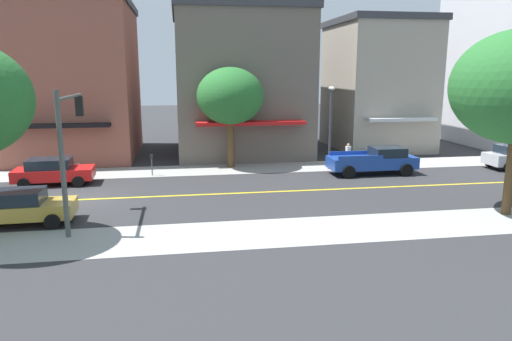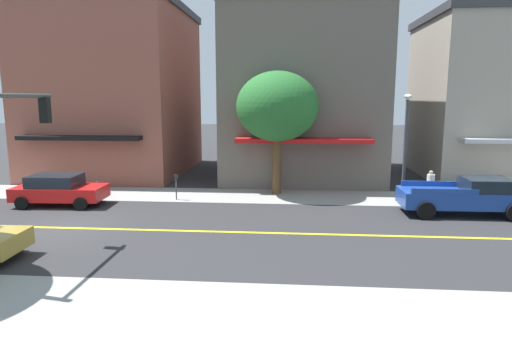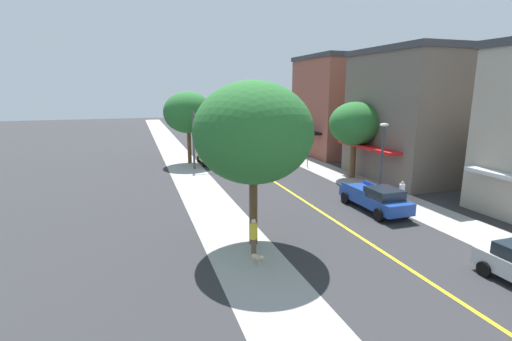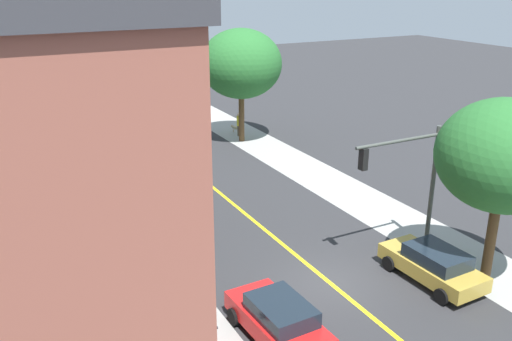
{
  "view_description": "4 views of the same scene",
  "coord_description": "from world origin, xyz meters",
  "px_view_note": "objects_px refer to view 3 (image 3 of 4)",
  "views": [
    {
      "loc": [
        24.32,
        5.06,
        6.35
      ],
      "look_at": [
        1.98,
        8.72,
        1.63
      ],
      "focal_mm": 33.13,
      "sensor_mm": 36.0,
      "label": 1
    },
    {
      "loc": [
        16.53,
        9.25,
        5.28
      ],
      "look_at": [
        -1.05,
        7.83,
        2.32
      ],
      "focal_mm": 30.58,
      "sensor_mm": 36.0,
      "label": 2
    },
    {
      "loc": [
        11.16,
        36.76,
        7.78
      ],
      "look_at": [
        2.28,
        9.73,
        1.53
      ],
      "focal_mm": 26.14,
      "sensor_mm": 36.0,
      "label": 3
    },
    {
      "loc": [
        -11.68,
        -15.86,
        11.83
      ],
      "look_at": [
        1.31,
        9.01,
        1.76
      ],
      "focal_mm": 38.77,
      "sensor_mm": 36.0,
      "label": 4
    }
  ],
  "objects_px": {
    "street_tree_left_near": "(253,133)",
    "red_sedan_left_curb": "(273,152)",
    "pedestrian_yellow_shirt": "(254,236)",
    "small_dog": "(257,257)",
    "street_tree_right_corner": "(188,113)",
    "street_tree_left_far": "(355,124)",
    "fire_hydrant": "(293,156)",
    "street_lamp": "(382,152)",
    "parking_meter": "(308,159)",
    "pedestrian_white_shirt": "(402,192)",
    "blue_pickup_truck": "(376,198)",
    "gold_sedan_right_curb": "(209,156)",
    "traffic_light_mast": "(207,130)"
  },
  "relations": [
    {
      "from": "pedestrian_yellow_shirt",
      "to": "small_dog",
      "type": "bearing_deg",
      "value": -73.23
    },
    {
      "from": "street_tree_left_far",
      "to": "blue_pickup_truck",
      "type": "xyz_separation_m",
      "value": [
        3.78,
        8.72,
        -3.89
      ]
    },
    {
      "from": "street_tree_right_corner",
      "to": "pedestrian_white_shirt",
      "type": "distance_m",
      "value": 22.94
    },
    {
      "from": "street_tree_left_near",
      "to": "small_dog",
      "type": "relative_size",
      "value": 11.4
    },
    {
      "from": "pedestrian_yellow_shirt",
      "to": "street_tree_right_corner",
      "type": "bearing_deg",
      "value": 115.13
    },
    {
      "from": "street_tree_left_far",
      "to": "small_dog",
      "type": "height_order",
      "value": "street_tree_left_far"
    },
    {
      "from": "street_tree_left_near",
      "to": "red_sedan_left_curb",
      "type": "height_order",
      "value": "street_tree_left_near"
    },
    {
      "from": "street_tree_right_corner",
      "to": "parking_meter",
      "type": "height_order",
      "value": "street_tree_right_corner"
    },
    {
      "from": "parking_meter",
      "to": "gold_sedan_right_curb",
      "type": "distance_m",
      "value": 10.36
    },
    {
      "from": "pedestrian_yellow_shirt",
      "to": "small_dog",
      "type": "xyz_separation_m",
      "value": [
        0.18,
        1.08,
        -0.59
      ]
    },
    {
      "from": "pedestrian_white_shirt",
      "to": "traffic_light_mast",
      "type": "bearing_deg",
      "value": -146.69
    },
    {
      "from": "pedestrian_yellow_shirt",
      "to": "fire_hydrant",
      "type": "bearing_deg",
      "value": 88.09
    },
    {
      "from": "red_sedan_left_curb",
      "to": "gold_sedan_right_curb",
      "type": "bearing_deg",
      "value": -89.15
    },
    {
      "from": "gold_sedan_right_curb",
      "to": "street_tree_left_far",
      "type": "bearing_deg",
      "value": 45.14
    },
    {
      "from": "pedestrian_white_shirt",
      "to": "fire_hydrant",
      "type": "bearing_deg",
      "value": -178.63
    },
    {
      "from": "street_tree_left_near",
      "to": "gold_sedan_right_curb",
      "type": "xyz_separation_m",
      "value": [
        -1.96,
        -21.46,
        -4.93
      ]
    },
    {
      "from": "street_tree_right_corner",
      "to": "pedestrian_white_shirt",
      "type": "xyz_separation_m",
      "value": [
        -11.74,
        19.18,
        -4.53
      ]
    },
    {
      "from": "gold_sedan_right_curb",
      "to": "pedestrian_white_shirt",
      "type": "bearing_deg",
      "value": 26.63
    },
    {
      "from": "parking_meter",
      "to": "blue_pickup_truck",
      "type": "xyz_separation_m",
      "value": [
        1.88,
        13.91,
        -0.0
      ]
    },
    {
      "from": "street_tree_left_far",
      "to": "fire_hydrant",
      "type": "bearing_deg",
      "value": -80.87
    },
    {
      "from": "street_tree_left_far",
      "to": "small_dog",
      "type": "bearing_deg",
      "value": 45.19
    },
    {
      "from": "traffic_light_mast",
      "to": "blue_pickup_truck",
      "type": "xyz_separation_m",
      "value": [
        -7.73,
        16.6,
        -2.97
      ]
    },
    {
      "from": "street_tree_right_corner",
      "to": "street_tree_left_far",
      "type": "distance_m",
      "value": 17.1
    },
    {
      "from": "street_tree_right_corner",
      "to": "pedestrian_yellow_shirt",
      "type": "bearing_deg",
      "value": 88.98
    },
    {
      "from": "street_tree_right_corner",
      "to": "street_lamp",
      "type": "relative_size",
      "value": 1.38
    },
    {
      "from": "street_lamp",
      "to": "pedestrian_white_shirt",
      "type": "distance_m",
      "value": 3.11
    },
    {
      "from": "blue_pickup_truck",
      "to": "fire_hydrant",
      "type": "bearing_deg",
      "value": 173.02
    },
    {
      "from": "pedestrian_yellow_shirt",
      "to": "traffic_light_mast",
      "type": "bearing_deg",
      "value": 111.15
    },
    {
      "from": "traffic_light_mast",
      "to": "red_sedan_left_curb",
      "type": "height_order",
      "value": "traffic_light_mast"
    },
    {
      "from": "pedestrian_white_shirt",
      "to": "pedestrian_yellow_shirt",
      "type": "distance_m",
      "value": 12.99
    },
    {
      "from": "parking_meter",
      "to": "pedestrian_white_shirt",
      "type": "distance_m",
      "value": 13.15
    },
    {
      "from": "fire_hydrant",
      "to": "small_dog",
      "type": "bearing_deg",
      "value": 62.71
    },
    {
      "from": "red_sedan_left_curb",
      "to": "street_tree_right_corner",
      "type": "bearing_deg",
      "value": -95.89
    },
    {
      "from": "traffic_light_mast",
      "to": "red_sedan_left_curb",
      "type": "distance_m",
      "value": 8.97
    },
    {
      "from": "parking_meter",
      "to": "gold_sedan_right_curb",
      "type": "height_order",
      "value": "gold_sedan_right_curb"
    },
    {
      "from": "parking_meter",
      "to": "traffic_light_mast",
      "type": "height_order",
      "value": "traffic_light_mast"
    },
    {
      "from": "traffic_light_mast",
      "to": "gold_sedan_right_curb",
      "type": "distance_m",
      "value": 3.92
    },
    {
      "from": "blue_pickup_truck",
      "to": "small_dog",
      "type": "bearing_deg",
      "value": -63.45
    },
    {
      "from": "fire_hydrant",
      "to": "blue_pickup_truck",
      "type": "height_order",
      "value": "blue_pickup_truck"
    },
    {
      "from": "pedestrian_white_shirt",
      "to": "street_tree_left_far",
      "type": "bearing_deg",
      "value": 171.95
    },
    {
      "from": "street_tree_left_near",
      "to": "street_lamp",
      "type": "height_order",
      "value": "street_tree_left_near"
    },
    {
      "from": "parking_meter",
      "to": "street_tree_left_near",
      "type": "bearing_deg",
      "value": 56.14
    },
    {
      "from": "gold_sedan_right_curb",
      "to": "small_dog",
      "type": "xyz_separation_m",
      "value": [
        2.53,
        23.81,
        -0.41
      ]
    },
    {
      "from": "traffic_light_mast",
      "to": "street_lamp",
      "type": "xyz_separation_m",
      "value": [
        -9.74,
        14.27,
        -0.4
      ]
    },
    {
      "from": "street_tree_right_corner",
      "to": "small_dog",
      "type": "xyz_separation_m",
      "value": [
        0.6,
        24.8,
        -4.99
      ]
    },
    {
      "from": "street_tree_right_corner",
      "to": "street_lamp",
      "type": "xyz_separation_m",
      "value": [
        -11.1,
        17.63,
        -1.91
      ]
    },
    {
      "from": "parking_meter",
      "to": "blue_pickup_truck",
      "type": "bearing_deg",
      "value": 82.3
    },
    {
      "from": "pedestrian_yellow_shirt",
      "to": "small_dog",
      "type": "distance_m",
      "value": 1.24
    },
    {
      "from": "street_tree_left_far",
      "to": "fire_hydrant",
      "type": "distance_m",
      "value": 10.62
    },
    {
      "from": "blue_pickup_truck",
      "to": "street_lamp",
      "type": "bearing_deg",
      "value": 139.24
    }
  ]
}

